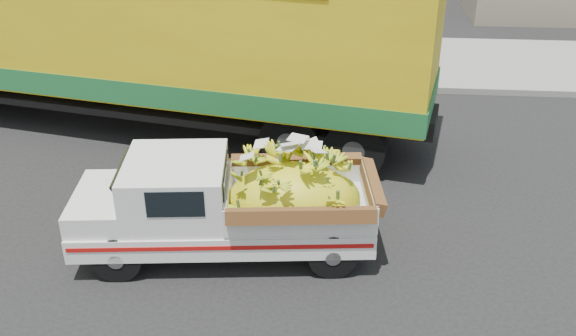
{
  "coord_description": "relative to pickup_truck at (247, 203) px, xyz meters",
  "views": [
    {
      "loc": [
        2.74,
        -7.49,
        5.52
      ],
      "look_at": [
        2.04,
        1.0,
        1.03
      ],
      "focal_mm": 40.0,
      "sensor_mm": 36.0,
      "label": 1
    }
  ],
  "objects": [
    {
      "name": "curb",
      "position": [
        -1.5,
        6.82,
        -0.72
      ],
      "size": [
        60.0,
        0.25,
        0.15
      ],
      "primitive_type": "cube",
      "color": "gray",
      "rests_on": "ground"
    },
    {
      "name": "pickup_truck",
      "position": [
        0.0,
        0.0,
        0.0
      ],
      "size": [
        4.36,
        2.0,
        1.48
      ],
      "rotation": [
        0.0,
        0.0,
        0.11
      ],
      "color": "black",
      "rests_on": "ground"
    },
    {
      "name": "ground",
      "position": [
        -1.5,
        -0.31,
        -0.8
      ],
      "size": [
        100.0,
        100.0,
        0.0
      ],
      "primitive_type": "plane",
      "color": "black",
      "rests_on": "ground"
    },
    {
      "name": "semi_trailer",
      "position": [
        -2.79,
        4.36,
        1.33
      ],
      "size": [
        12.09,
        4.86,
        3.8
      ],
      "rotation": [
        0.0,
        0.0,
        -0.2
      ],
      "color": "black",
      "rests_on": "ground"
    },
    {
      "name": "sidewalk",
      "position": [
        -1.5,
        8.92,
        -0.73
      ],
      "size": [
        60.0,
        4.0,
        0.14
      ],
      "primitive_type": "cube",
      "color": "gray",
      "rests_on": "ground"
    }
  ]
}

